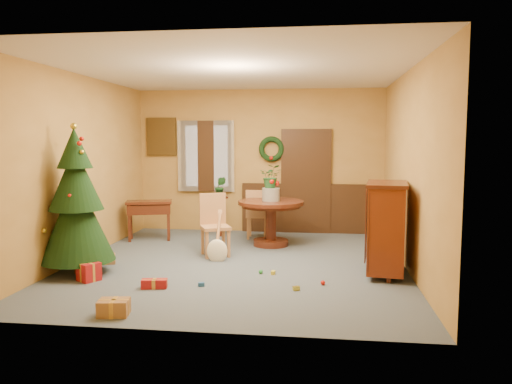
% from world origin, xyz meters
% --- Properties ---
extents(room_envelope, '(5.50, 5.50, 5.50)m').
position_xyz_m(room_envelope, '(0.21, 2.70, 1.12)').
color(room_envelope, '#384152').
rests_on(room_envelope, ground).
extents(dining_table, '(1.17, 1.17, 0.81)m').
position_xyz_m(dining_table, '(0.37, 1.37, 0.56)').
color(dining_table, '#32160B').
rests_on(dining_table, floor).
extents(urn, '(0.31, 0.31, 0.23)m').
position_xyz_m(urn, '(0.37, 1.37, 0.92)').
color(urn, slate).
rests_on(urn, dining_table).
extents(centerpiece_plant, '(0.38, 0.33, 0.42)m').
position_xyz_m(centerpiece_plant, '(0.37, 1.37, 1.24)').
color(centerpiece_plant, '#1E4C23').
rests_on(centerpiece_plant, urn).
extents(chair_near, '(0.58, 0.58, 1.01)m').
position_xyz_m(chair_near, '(-0.48, 0.54, 0.54)').
color(chair_near, '#A37141').
rests_on(chair_near, floor).
extents(chair_far, '(0.42, 0.42, 0.95)m').
position_xyz_m(chair_far, '(0.05, 1.94, 0.51)').
color(chair_far, '#A37141').
rests_on(chair_far, floor).
extents(guitar, '(0.43, 0.56, 0.75)m').
position_xyz_m(guitar, '(-0.35, 0.11, 0.39)').
color(guitar, '#F5EDCC').
rests_on(guitar, floor).
extents(plant_stand, '(0.30, 0.30, 0.78)m').
position_xyz_m(plant_stand, '(-0.69, 2.12, 0.49)').
color(plant_stand, '#32160B').
rests_on(plant_stand, floor).
extents(stand_plant, '(0.22, 0.18, 0.39)m').
position_xyz_m(stand_plant, '(-0.69, 2.12, 0.98)').
color(stand_plant, '#19471E').
rests_on(stand_plant, plant_stand).
extents(christmas_tree, '(1.03, 1.03, 2.12)m').
position_xyz_m(christmas_tree, '(-2.15, -0.83, 1.00)').
color(christmas_tree, '#382111').
rests_on(christmas_tree, floor).
extents(writing_desk, '(0.92, 0.63, 0.74)m').
position_xyz_m(writing_desk, '(-1.95, 1.58, 0.56)').
color(writing_desk, '#32160B').
rests_on(writing_desk, floor).
extents(sideboard, '(0.66, 1.07, 1.30)m').
position_xyz_m(sideboard, '(2.15, -0.35, 0.70)').
color(sideboard, '#521E09').
rests_on(sideboard, floor).
extents(gift_a, '(0.35, 0.28, 0.17)m').
position_xyz_m(gift_a, '(-0.96, -2.40, 0.09)').
color(gift_a, brown).
rests_on(gift_a, floor).
extents(gift_b, '(0.34, 0.34, 0.25)m').
position_xyz_m(gift_b, '(-1.84, -1.17, 0.12)').
color(gift_b, maroon).
rests_on(gift_b, floor).
extents(gift_c, '(0.32, 0.27, 0.15)m').
position_xyz_m(gift_c, '(-2.00, -0.26, 0.07)').
color(gift_c, brown).
rests_on(gift_c, floor).
extents(gift_d, '(0.34, 0.19, 0.12)m').
position_xyz_m(gift_d, '(-0.85, -1.39, 0.06)').
color(gift_d, maroon).
rests_on(gift_d, floor).
extents(toy_a, '(0.09, 0.07, 0.05)m').
position_xyz_m(toy_a, '(-0.28, -1.24, 0.03)').
color(toy_a, '#215392').
rests_on(toy_a, floor).
extents(toy_b, '(0.06, 0.06, 0.06)m').
position_xyz_m(toy_b, '(0.42, -0.54, 0.03)').
color(toy_b, '#268E38').
rests_on(toy_b, floor).
extents(toy_c, '(0.06, 0.09, 0.05)m').
position_xyz_m(toy_c, '(0.59, -0.55, 0.03)').
color(toy_c, gold).
rests_on(toy_c, floor).
extents(toy_d, '(0.06, 0.06, 0.06)m').
position_xyz_m(toy_d, '(1.28, -0.98, 0.03)').
color(toy_d, red).
rests_on(toy_d, floor).
extents(toy_e, '(0.09, 0.09, 0.05)m').
position_xyz_m(toy_e, '(0.95, -1.25, 0.03)').
color(toy_e, gold).
rests_on(toy_e, floor).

